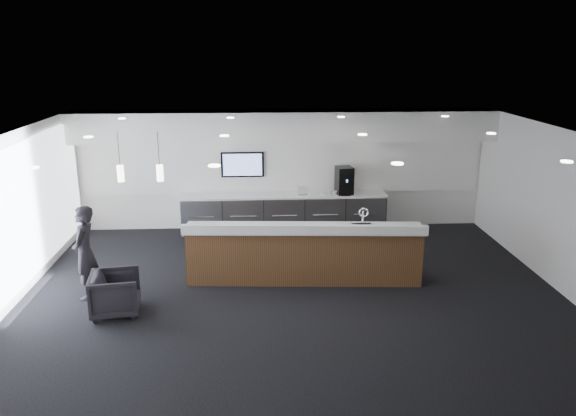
{
  "coord_description": "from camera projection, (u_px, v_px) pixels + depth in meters",
  "views": [
    {
      "loc": [
        -0.65,
        -9.66,
        4.47
      ],
      "look_at": [
        -0.03,
        1.3,
        1.28
      ],
      "focal_mm": 35.0,
      "sensor_mm": 36.0,
      "label": 1
    }
  ],
  "objects": [
    {
      "name": "info_sign_right",
      "position": [
        304.0,
        190.0,
        13.69
      ],
      "size": [
        0.17,
        0.03,
        0.22
      ],
      "primitive_type": "cube",
      "rotation": [
        0.0,
        0.0,
        0.09
      ],
      "color": "white",
      "rests_on": "back_credenza"
    },
    {
      "name": "window_blinds_wall",
      "position": [
        12.0,
        221.0,
        9.86
      ],
      "size": [
        0.04,
        7.36,
        2.55
      ],
      "primitive_type": "cube",
      "color": "silver",
      "rests_on": "left_wall"
    },
    {
      "name": "cup_1",
      "position": [
        341.0,
        193.0,
        13.75
      ],
      "size": [
        0.13,
        0.13,
        0.09
      ],
      "primitive_type": "imported",
      "rotation": [
        0.0,
        0.0,
        0.65
      ],
      "color": "white",
      "rests_on": "back_credenza"
    },
    {
      "name": "ceiling",
      "position": [
        294.0,
        133.0,
        9.71
      ],
      "size": [
        10.0,
        8.0,
        0.02
      ],
      "primitive_type": "cube",
      "color": "black",
      "rests_on": "back_wall"
    },
    {
      "name": "soffit_bulkhead",
      "position": [
        284.0,
        125.0,
        13.21
      ],
      "size": [
        10.0,
        0.9,
        0.7
      ],
      "primitive_type": "cube",
      "color": "white",
      "rests_on": "back_wall"
    },
    {
      "name": "ground",
      "position": [
        293.0,
        292.0,
        10.54
      ],
      "size": [
        10.0,
        10.0,
        0.0
      ],
      "primitive_type": "plane",
      "color": "black",
      "rests_on": "ground"
    },
    {
      "name": "coffee_machine",
      "position": [
        344.0,
        180.0,
        13.74
      ],
      "size": [
        0.43,
        0.53,
        0.67
      ],
      "rotation": [
        0.0,
        0.0,
        0.13
      ],
      "color": "black",
      "rests_on": "back_credenza"
    },
    {
      "name": "back_wall",
      "position": [
        283.0,
        169.0,
        13.96
      ],
      "size": [
        10.0,
        0.02,
        3.0
      ],
      "primitive_type": "cube",
      "color": "white",
      "rests_on": "ground"
    },
    {
      "name": "back_credenza",
      "position": [
        284.0,
        213.0,
        13.9
      ],
      "size": [
        5.06,
        0.66,
        0.95
      ],
      "color": "gray",
      "rests_on": "ground"
    },
    {
      "name": "wall_tv",
      "position": [
        243.0,
        165.0,
        13.77
      ],
      "size": [
        1.05,
        0.08,
        0.62
      ],
      "color": "black",
      "rests_on": "back_wall"
    },
    {
      "name": "cup_3",
      "position": [
        329.0,
        193.0,
        13.74
      ],
      "size": [
        0.12,
        0.12,
        0.09
      ],
      "primitive_type": "imported",
      "rotation": [
        0.0,
        0.0,
        1.94
      ],
      "color": "white",
      "rests_on": "back_credenza"
    },
    {
      "name": "armchair",
      "position": [
        115.0,
        293.0,
        9.62
      ],
      "size": [
        0.92,
        0.9,
        0.74
      ],
      "primitive_type": "imported",
      "rotation": [
        0.0,
        0.0,
        1.71
      ],
      "color": "black",
      "rests_on": "ground"
    },
    {
      "name": "cup_4",
      "position": [
        324.0,
        193.0,
        13.73
      ],
      "size": [
        0.13,
        0.13,
        0.09
      ],
      "primitive_type": "imported",
      "rotation": [
        0.0,
        0.0,
        2.58
      ],
      "color": "white",
      "rests_on": "back_credenza"
    },
    {
      "name": "left_wall",
      "position": [
        10.0,
        221.0,
        9.85
      ],
      "size": [
        0.02,
        8.0,
        3.0
      ],
      "primitive_type": "cube",
      "color": "white",
      "rests_on": "ground"
    },
    {
      "name": "alcove_panel",
      "position": [
        283.0,
        166.0,
        13.9
      ],
      "size": [
        9.8,
        0.06,
        1.4
      ],
      "primitive_type": "cube",
      "color": "white",
      "rests_on": "back_wall"
    },
    {
      "name": "ceiling_can_lights",
      "position": [
        294.0,
        135.0,
        9.72
      ],
      "size": [
        7.0,
        5.0,
        0.02
      ],
      "primitive_type": null,
      "color": "white",
      "rests_on": "ceiling"
    },
    {
      "name": "info_sign_left",
      "position": [
        301.0,
        190.0,
        13.67
      ],
      "size": [
        0.17,
        0.03,
        0.23
      ],
      "primitive_type": "cube",
      "rotation": [
        0.0,
        0.0,
        0.05
      ],
      "color": "white",
      "rests_on": "back_credenza"
    },
    {
      "name": "cup_0",
      "position": [
        346.0,
        192.0,
        13.76
      ],
      "size": [
        0.1,
        0.1,
        0.09
      ],
      "primitive_type": "imported",
      "color": "white",
      "rests_on": "back_credenza"
    },
    {
      "name": "right_wall",
      "position": [
        562.0,
        212.0,
        10.4
      ],
      "size": [
        0.02,
        8.0,
        3.0
      ],
      "primitive_type": "cube",
      "color": "white",
      "rests_on": "ground"
    },
    {
      "name": "pendant_left",
      "position": [
        164.0,
        168.0,
        10.55
      ],
      "size": [
        0.12,
        0.12,
        0.3
      ],
      "primitive_type": "cylinder",
      "color": "#FFE8C6",
      "rests_on": "ceiling"
    },
    {
      "name": "cup_2",
      "position": [
        335.0,
        193.0,
        13.74
      ],
      "size": [
        0.12,
        0.12,
        0.09
      ],
      "primitive_type": "imported",
      "rotation": [
        0.0,
        0.0,
        1.29
      ],
      "color": "white",
      "rests_on": "back_credenza"
    },
    {
      "name": "cup_5",
      "position": [
        318.0,
        193.0,
        13.72
      ],
      "size": [
        0.1,
        0.1,
        0.09
      ],
      "primitive_type": "imported",
      "rotation": [
        0.0,
        0.0,
        3.23
      ],
      "color": "white",
      "rests_on": "back_credenza"
    },
    {
      "name": "service_counter",
      "position": [
        304.0,
        253.0,
        10.92
      ],
      "size": [
        4.63,
        1.08,
        1.49
      ],
      "rotation": [
        0.0,
        0.0,
        -0.07
      ],
      "color": "#512A1B",
      "rests_on": "ground"
    },
    {
      "name": "pendant_right",
      "position": [
        126.0,
        168.0,
        10.51
      ],
      "size": [
        0.12,
        0.12,
        0.3
      ],
      "primitive_type": "cylinder",
      "color": "#FFE8C6",
      "rests_on": "ceiling"
    },
    {
      "name": "lounge_guest",
      "position": [
        85.0,
        253.0,
        10.12
      ],
      "size": [
        0.45,
        0.65,
        1.74
      ],
      "primitive_type": "imported",
      "rotation": [
        0.0,
        0.0,
        -1.62
      ],
      "color": "black",
      "rests_on": "ground"
    }
  ]
}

